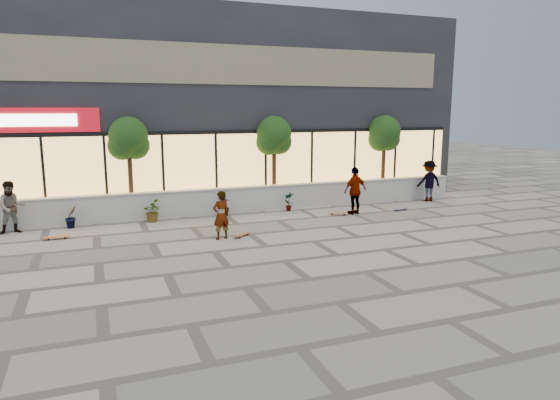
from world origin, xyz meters
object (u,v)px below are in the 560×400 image
object	(u,v)px
skater_left	(12,207)
skateboard_right_near	(338,213)
skateboard_left	(57,237)
skateboard_right_far	(401,209)
tree_midwest	(129,141)
skater_right_far	(429,181)
tree_east	(384,135)
skater_right_near	(355,191)
tree_mideast	(274,138)
skateboard_center	(242,235)
skater_center	(221,215)

from	to	relation	value
skater_left	skateboard_right_near	distance (m)	11.89
skateboard_left	skateboard_right_near	world-z (taller)	skateboard_left
skater_left	skateboard_right_far	bearing A→B (deg)	-16.60
tree_midwest	skater_right_far	world-z (taller)	tree_midwest
tree_east	skateboard_right_near	world-z (taller)	tree_east
tree_midwest	skateboard_left	world-z (taller)	tree_midwest
skater_right_near	skater_right_far	distance (m)	4.78
skater_right_far	skateboard_right_near	world-z (taller)	skater_right_far
tree_midwest	skateboard_right_far	bearing A→B (deg)	-14.71
skater_right_near	skateboard_right_near	size ratio (longest dim) A/B	2.52
skater_right_near	skateboard_right_near	world-z (taller)	skater_right_near
skater_right_near	skateboard_right_near	distance (m)	1.15
tree_east	skateboard_right_far	xyz separation A→B (m)	(-0.86, -2.79, -2.91)
skateboard_left	skateboard_right_far	bearing A→B (deg)	-2.45
tree_midwest	tree_east	distance (m)	11.50
skater_right_near	skateboard_right_far	xyz separation A→B (m)	(2.16, -0.07, -0.88)
skateboard_right_near	tree_east	bearing A→B (deg)	64.95
tree_midwest	tree_mideast	distance (m)	6.00
tree_mideast	skater_right_near	size ratio (longest dim) A/B	2.05
tree_mideast	skateboard_left	xyz separation A→B (m)	(-8.62, -2.82, -2.90)
skateboard_center	skateboard_right_far	world-z (taller)	skateboard_center
skater_left	tree_east	bearing A→B (deg)	-6.03
skater_center	skateboard_right_near	world-z (taller)	skater_center
skateboard_right_near	skateboard_center	bearing A→B (deg)	-127.89
skater_right_near	skateboard_center	distance (m)	5.76
skateboard_center	tree_mideast	bearing A→B (deg)	22.49
skater_center	skater_left	distance (m)	7.27
tree_midwest	skater_right_near	bearing A→B (deg)	-17.82
skater_right_far	tree_mideast	bearing A→B (deg)	-7.47
skater_left	skater_right_far	xyz separation A→B (m)	(17.11, 0.00, 0.04)
tree_mideast	skateboard_right_near	xyz separation A→B (m)	(1.75, -2.71, -2.91)
tree_east	skater_right_far	distance (m)	2.94
tree_midwest	skateboard_right_near	world-z (taller)	tree_midwest
skater_right_far	skateboard_right_near	bearing A→B (deg)	17.52
skateboard_left	skateboard_right_near	size ratio (longest dim) A/B	1.09
skater_right_near	skateboard_left	bearing A→B (deg)	-12.83
skateboard_center	skateboard_right_far	xyz separation A→B (m)	(7.51, 1.87, -0.00)
skater_center	skater_right_near	bearing A→B (deg)	-176.52
skater_center	skateboard_left	bearing A→B (deg)	-35.18
skater_left	skater_right_far	world-z (taller)	skater_right_far
tree_east	skater_right_far	size ratio (longest dim) A/B	2.08
skateboard_center	tree_east	bearing A→B (deg)	-6.81
skater_center	skateboard_right_near	size ratio (longest dim) A/B	2.10
skateboard_center	skateboard_right_far	size ratio (longest dim) A/B	0.97
tree_midwest	skateboard_right_near	distance (m)	8.71
tree_mideast	skateboard_center	size ratio (longest dim) A/B	5.33
tree_east	skater_center	size ratio (longest dim) A/B	2.45
skater_right_far	skateboard_left	bearing A→B (deg)	8.88
tree_midwest	skateboard_right_far	world-z (taller)	tree_midwest
tree_east	skateboard_center	bearing A→B (deg)	-150.85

